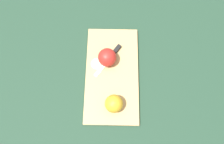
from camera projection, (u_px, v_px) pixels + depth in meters
The scene contains 6 objects.
ground_plane at pixel (112, 75), 0.93m from camera, with size 4.00×4.00×0.00m, color #1E3828.
cutting_board at pixel (112, 74), 0.92m from camera, with size 0.45×0.27×0.02m.
apple_half_left at pixel (114, 104), 0.84m from camera, with size 0.07×0.07×0.07m.
apple_half_right at pixel (107, 57), 0.90m from camera, with size 0.08×0.08×0.08m.
knife at pixel (113, 55), 0.93m from camera, with size 0.14×0.13×0.02m.
apple_slice at pixel (97, 64), 0.93m from camera, with size 0.05×0.05×0.00m.
Camera 1 is at (-0.29, 0.03, 0.88)m, focal length 35.00 mm.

